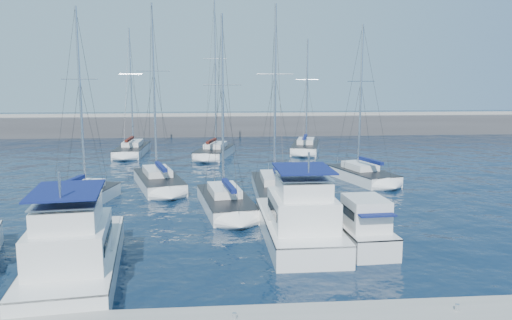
{
  "coord_description": "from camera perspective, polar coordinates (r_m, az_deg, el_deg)",
  "views": [
    {
      "loc": [
        -0.61,
        -27.12,
        8.82
      ],
      "look_at": [
        2.39,
        8.44,
        3.0
      ],
      "focal_mm": 35.0,
      "sensor_mm": 36.0,
      "label": 1
    }
  ],
  "objects": [
    {
      "name": "ground",
      "position": [
        28.52,
        -3.4,
        -8.77
      ],
      "size": [
        220.0,
        220.0,
        0.0
      ],
      "primitive_type": "plane",
      "color": "black",
      "rests_on": "ground"
    },
    {
      "name": "motor_yacht_stbd_outer",
      "position": [
        27.12,
        12.02,
        -7.83
      ],
      "size": [
        2.61,
        5.61,
        3.2
      ],
      "rotation": [
        0.0,
        0.0,
        0.06
      ],
      "color": "silver",
      "rests_on": "ground"
    },
    {
      "name": "dock_cleat_near_stbd",
      "position": [
        19.99,
        22.02,
        -15.35
      ],
      "size": [
        0.16,
        0.16,
        0.25
      ],
      "primitive_type": "cylinder",
      "color": "silver",
      "rests_on": "dock"
    },
    {
      "name": "sailboat_mid_d",
      "position": [
        38.22,
        2.26,
        -3.31
      ],
      "size": [
        3.31,
        9.76,
        14.68
      ],
      "rotation": [
        0.0,
        0.0,
        -0.02
      ],
      "color": "silver",
      "rests_on": "ground"
    },
    {
      "name": "motor_yacht_stbd_inner",
      "position": [
        27.43,
        4.98,
        -7.05
      ],
      "size": [
        3.88,
        9.68,
        4.69
      ],
      "rotation": [
        0.0,
        0.0,
        0.01
      ],
      "color": "white",
      "rests_on": "ground"
    },
    {
      "name": "sailboat_back_a",
      "position": [
        60.86,
        -13.96,
        1.15
      ],
      "size": [
        3.22,
        9.12,
        15.0
      ],
      "rotation": [
        0.0,
        0.0,
        -0.02
      ],
      "color": "silver",
      "rests_on": "ground"
    },
    {
      "name": "sailboat_mid_e",
      "position": [
        44.57,
        12.05,
        -1.68
      ],
      "size": [
        4.94,
        7.88,
        13.74
      ],
      "rotation": [
        0.0,
        0.0,
        0.28
      ],
      "color": "white",
      "rests_on": "ground"
    },
    {
      "name": "motor_yacht_port_inner",
      "position": [
        23.87,
        -20.03,
        -10.1
      ],
      "size": [
        4.92,
        10.84,
        4.69
      ],
      "rotation": [
        0.0,
        0.0,
        0.12
      ],
      "color": "silver",
      "rests_on": "ground"
    },
    {
      "name": "dock_cleat_centre",
      "position": [
        18.05,
        -2.48,
        -17.4
      ],
      "size": [
        0.16,
        0.16,
        0.25
      ],
      "primitive_type": "cylinder",
      "color": "silver",
      "rests_on": "dock"
    },
    {
      "name": "sailboat_mid_a",
      "position": [
        37.57,
        -19.31,
        -4.02
      ],
      "size": [
        4.47,
        7.34,
        14.07
      ],
      "rotation": [
        0.0,
        0.0,
        -0.22
      ],
      "color": "white",
      "rests_on": "ground"
    },
    {
      "name": "sailboat_mid_b",
      "position": [
        41.8,
        -11.08,
        -2.36
      ],
      "size": [
        5.23,
        9.04,
        15.14
      ],
      "rotation": [
        0.0,
        0.0,
        0.27
      ],
      "color": "silver",
      "rests_on": "ground"
    },
    {
      "name": "sailboat_back_c",
      "position": [
        61.54,
        5.68,
        1.46
      ],
      "size": [
        5.1,
        9.29,
        13.93
      ],
      "rotation": [
        0.0,
        0.0,
        -0.24
      ],
      "color": "silver",
      "rests_on": "ground"
    },
    {
      "name": "sailboat_mid_c",
      "position": [
        34.19,
        -3.51,
        -4.82
      ],
      "size": [
        4.14,
        8.58,
        13.43
      ],
      "rotation": [
        0.0,
        0.0,
        0.15
      ],
      "color": "white",
      "rests_on": "ground"
    },
    {
      "name": "sailboat_back_b",
      "position": [
        57.49,
        -4.76,
        0.97
      ],
      "size": [
        5.02,
        8.65,
        17.83
      ],
      "rotation": [
        0.0,
        0.0,
        -0.24
      ],
      "color": "silver",
      "rests_on": "ground"
    },
    {
      "name": "breakwater",
      "position": [
        79.5,
        -4.37,
        3.63
      ],
      "size": [
        160.0,
        6.0,
        4.45
      ],
      "color": "#424244",
      "rests_on": "ground"
    }
  ]
}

